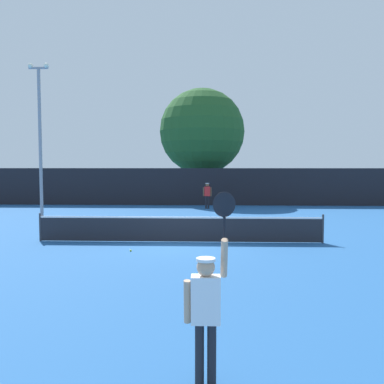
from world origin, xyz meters
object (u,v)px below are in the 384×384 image
object	(u,v)px
parked_car_near	(215,190)
parked_car_far	(305,188)
large_tree	(202,132)
parked_car_mid	(265,189)
player_serving	(207,301)
light_pole	(40,130)
player_receiving	(207,193)
tennis_ball	(131,251)

from	to	relation	value
parked_car_near	parked_car_far	world-z (taller)	same
large_tree	parked_car_mid	world-z (taller)	large_tree
player_serving	parked_car_mid	xyz separation A→B (m)	(5.26, 31.64, -0.35)
player_serving	light_pole	bearing A→B (deg)	118.17
large_tree	parked_car_near	world-z (taller)	large_tree
player_receiving	light_pole	bearing A→B (deg)	23.84
player_serving	light_pole	world-z (taller)	light_pole
parked_car_near	large_tree	bearing A→B (deg)	-124.69
light_pole	large_tree	size ratio (longest dim) A/B	0.95
player_receiving	light_pole	xyz separation A→B (m)	(-9.45, -4.17, 3.81)
light_pole	parked_car_far	world-z (taller)	light_pole
light_pole	parked_car_far	xyz separation A→B (m)	(18.34, 14.49, -4.08)
player_receiving	large_tree	distance (m)	7.47
player_serving	parked_car_near	distance (m)	29.34
player_serving	large_tree	size ratio (longest dim) A/B	0.28
player_receiving	tennis_ball	xyz separation A→B (m)	(-2.57, -13.58, -1.02)
large_tree	parked_car_mid	bearing A→B (deg)	34.69
large_tree	parked_car_far	size ratio (longest dim) A/B	2.12
player_serving	parked_car_mid	world-z (taller)	player_serving
parked_car_near	parked_car_far	bearing A→B (deg)	17.62
large_tree	player_serving	bearing A→B (deg)	-89.15
tennis_ball	parked_car_far	xyz separation A→B (m)	(11.46, 23.90, 0.74)
player_serving	large_tree	bearing A→B (deg)	90.85
player_receiving	tennis_ball	distance (m)	13.86
light_pole	parked_car_near	distance (m)	16.00
parked_car_near	player_receiving	bearing A→B (deg)	-95.94
player_receiving	parked_car_mid	xyz separation A→B (m)	(5.24, 9.85, -0.28)
player_serving	player_receiving	xyz separation A→B (m)	(0.02, 21.79, -0.07)
parked_car_far	tennis_ball	bearing A→B (deg)	-114.44
player_serving	parked_car_mid	bearing A→B (deg)	80.56
player_receiving	light_pole	size ratio (longest dim) A/B	0.20
player_serving	player_receiving	bearing A→B (deg)	89.96
light_pole	parked_car_near	world-z (taller)	light_pole
light_pole	large_tree	bearing A→B (deg)	48.23
player_receiving	parked_car_mid	size ratio (longest dim) A/B	0.40
player_serving	parked_car_near	xyz separation A→B (m)	(0.67, 29.33, -0.35)
parked_car_near	parked_car_mid	xyz separation A→B (m)	(4.59, 2.30, 0.00)
parked_car_mid	parked_car_near	bearing A→B (deg)	-156.91
player_serving	light_pole	distance (m)	20.32
parked_car_mid	parked_car_far	bearing A→B (deg)	3.77
player_serving	large_tree	world-z (taller)	large_tree
parked_car_far	parked_car_near	bearing A→B (deg)	-160.21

